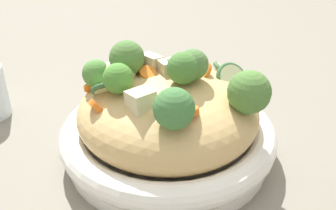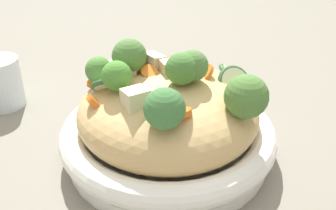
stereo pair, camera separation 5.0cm
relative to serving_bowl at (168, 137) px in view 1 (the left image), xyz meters
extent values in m
plane|color=gray|center=(0.00, 0.00, -0.03)|extent=(3.00, 3.00, 0.00)
cylinder|color=white|center=(0.00, 0.00, -0.02)|extent=(0.27, 0.27, 0.02)
torus|color=white|center=(0.00, 0.00, 0.01)|extent=(0.28, 0.28, 0.03)
ellipsoid|color=tan|center=(0.00, 0.00, 0.04)|extent=(0.23, 0.23, 0.10)
torus|color=tan|center=(0.05, 0.01, 0.07)|extent=(0.09, 0.09, 0.03)
torus|color=tan|center=(0.01, -0.02, 0.08)|extent=(0.06, 0.06, 0.02)
cone|color=#99B775|center=(0.01, 0.06, 0.08)|extent=(0.02, 0.02, 0.02)
sphere|color=#4B8933|center=(0.01, 0.06, 0.10)|extent=(0.05, 0.05, 0.04)
cone|color=#9BC172|center=(-0.02, -0.02, 0.08)|extent=(0.03, 0.03, 0.02)
sphere|color=#4E773D|center=(-0.02, -0.02, 0.11)|extent=(0.05, 0.05, 0.04)
cone|color=#99B870|center=(-0.07, 0.04, 0.07)|extent=(0.02, 0.02, 0.01)
sphere|color=#40753D|center=(-0.07, 0.04, 0.09)|extent=(0.06, 0.06, 0.04)
cone|color=#A4B77C|center=(0.05, 0.03, 0.08)|extent=(0.02, 0.02, 0.02)
sphere|color=#4D783A|center=(0.05, 0.03, 0.11)|extent=(0.05, 0.05, 0.04)
cone|color=#96B773|center=(-0.08, -0.05, 0.06)|extent=(0.03, 0.03, 0.02)
sphere|color=#4E7A37|center=(-0.08, -0.05, 0.09)|extent=(0.07, 0.07, 0.05)
cone|color=#99C47A|center=(0.06, 0.07, 0.07)|extent=(0.02, 0.01, 0.02)
sphere|color=#4D8139|center=(0.06, 0.07, 0.09)|extent=(0.04, 0.04, 0.04)
cone|color=#A0B670|center=(-0.02, -0.01, 0.08)|extent=(0.02, 0.02, 0.02)
sphere|color=#467835|center=(-0.02, -0.01, 0.11)|extent=(0.05, 0.05, 0.04)
cylinder|color=orange|center=(0.01, 0.09, 0.07)|extent=(0.02, 0.02, 0.02)
cylinder|color=orange|center=(0.06, 0.07, 0.07)|extent=(0.03, 0.03, 0.02)
cylinder|color=orange|center=(0.04, -0.02, 0.09)|extent=(0.03, 0.02, 0.02)
cylinder|color=orange|center=(-0.07, 0.02, 0.08)|extent=(0.03, 0.03, 0.01)
cylinder|color=orange|center=(-0.01, -0.05, 0.08)|extent=(0.03, 0.03, 0.02)
cylinder|color=orange|center=(0.02, 0.01, 0.09)|extent=(0.03, 0.03, 0.02)
cylinder|color=beige|center=(0.03, 0.07, 0.08)|extent=(0.04, 0.05, 0.03)
torus|color=#2E5A2F|center=(0.03, 0.07, 0.08)|extent=(0.05, 0.06, 0.04)
cylinder|color=beige|center=(0.01, -0.03, 0.09)|extent=(0.04, 0.04, 0.03)
torus|color=#2C5C2F|center=(0.01, -0.03, 0.09)|extent=(0.05, 0.05, 0.03)
cylinder|color=beige|center=(0.01, -0.10, 0.07)|extent=(0.04, 0.03, 0.02)
torus|color=#375D32|center=(0.01, -0.10, 0.07)|extent=(0.05, 0.04, 0.03)
cylinder|color=beige|center=(-0.03, -0.08, 0.07)|extent=(0.03, 0.04, 0.03)
torus|color=#325E34|center=(-0.03, -0.08, 0.07)|extent=(0.04, 0.05, 0.04)
cube|color=beige|center=(0.04, 0.00, 0.09)|extent=(0.03, 0.03, 0.03)
cube|color=beige|center=(0.01, -0.01, 0.09)|extent=(0.02, 0.03, 0.02)
cube|color=beige|center=(0.05, 0.04, 0.08)|extent=(0.04, 0.03, 0.03)
cube|color=beige|center=(-0.03, 0.06, 0.09)|extent=(0.03, 0.03, 0.03)
camera|label=1|loc=(-0.35, 0.25, 0.30)|focal=42.22mm
camera|label=2|loc=(-0.38, 0.21, 0.30)|focal=42.22mm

